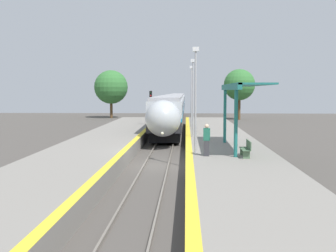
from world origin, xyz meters
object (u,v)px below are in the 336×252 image
platform_bench (246,148)px  lamppost_near (196,94)px  train (175,105)px  person_waiting (207,139)px  lamppost_mid (193,93)px  railway_signal (151,108)px  lamppost_far (191,92)px

platform_bench → lamppost_near: lamppost_near is taller
platform_bench → train: bearing=96.8°
platform_bench → person_waiting: 2.19m
train → lamppost_near: 41.09m
train → platform_bench: 42.57m
person_waiting → lamppost_mid: 10.30m
train → lamppost_near: bearing=-86.8°
person_waiting → lamppost_near: (-0.59, 1.09, 2.48)m
train → lamppost_mid: 32.23m
railway_signal → lamppost_far: 5.09m
train → platform_bench: bearing=-83.2°
train → platform_bench: size_ratio=41.68×
train → lamppost_far: lamppost_far is taller
train → lamppost_far: 23.41m
lamppost_near → lamppost_far: bearing=90.0°
person_waiting → railway_signal: 21.76m
person_waiting → lamppost_near: 2.77m
lamppost_near → person_waiting: bearing=-61.4°
lamppost_near → lamppost_far: 17.77m
lamppost_mid → lamppost_far: bearing=90.0°
person_waiting → platform_bench: bearing=-5.6°
person_waiting → lamppost_near: bearing=118.6°
lamppost_far → train: bearing=95.6°
platform_bench → railway_signal: size_ratio=0.36×
lamppost_mid → train: bearing=94.1°
railway_signal → lamppost_far: size_ratio=0.75×
platform_bench → lamppost_far: bearing=98.1°
train → railway_signal: (-1.94, -20.86, 0.48)m
platform_bench → person_waiting: (-2.13, 0.21, 0.45)m
platform_bench → lamppost_mid: bearing=105.0°
train → person_waiting: bearing=-86.1°
person_waiting → lamppost_far: 19.03m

